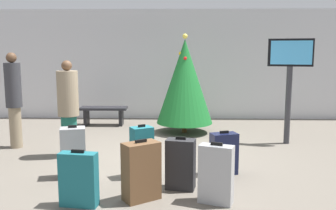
% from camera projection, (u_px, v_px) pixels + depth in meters
% --- Properties ---
extents(ground_plane, '(16.00, 16.00, 0.00)m').
position_uv_depth(ground_plane, '(155.00, 160.00, 6.57)').
color(ground_plane, '#665E54').
extents(back_wall, '(16.00, 0.20, 3.09)m').
position_uv_depth(back_wall, '(163.00, 65.00, 10.46)').
color(back_wall, silver).
rests_on(back_wall, ground_plane).
extents(holiday_tree, '(1.32, 1.32, 2.33)m').
position_uv_depth(holiday_tree, '(185.00, 81.00, 8.59)').
color(holiday_tree, '#4C3319').
rests_on(holiday_tree, ground_plane).
extents(flight_info_kiosk, '(0.88, 0.32, 2.19)m').
position_uv_depth(flight_info_kiosk, '(290.00, 71.00, 7.51)').
color(flight_info_kiosk, '#333338').
rests_on(flight_info_kiosk, ground_plane).
extents(waiting_bench, '(1.22, 0.44, 0.48)m').
position_uv_depth(waiting_bench, '(104.00, 112.00, 9.58)').
color(waiting_bench, black).
rests_on(waiting_bench, ground_plane).
extents(traveller_0, '(0.46, 0.46, 1.77)m').
position_uv_depth(traveller_0, '(68.00, 107.00, 6.66)').
color(traveller_0, '#19594C').
rests_on(traveller_0, ground_plane).
extents(traveller_1, '(0.37, 0.37, 1.91)m').
position_uv_depth(traveller_1, '(14.00, 97.00, 7.27)').
color(traveller_1, gray).
rests_on(traveller_1, ground_plane).
extents(suitcase_0, '(0.46, 0.34, 0.70)m').
position_uv_depth(suitcase_0, '(224.00, 154.00, 5.78)').
color(suitcase_0, '#141938').
rests_on(suitcase_0, ground_plane).
extents(suitcase_1, '(0.39, 0.35, 0.83)m').
position_uv_depth(suitcase_1, '(142.00, 152.00, 5.65)').
color(suitcase_1, '#19606B').
rests_on(suitcase_1, ground_plane).
extents(suitcase_2, '(0.53, 0.48, 0.81)m').
position_uv_depth(suitcase_2, '(141.00, 171.00, 4.77)').
color(suitcase_2, brown).
rests_on(suitcase_2, ground_plane).
extents(suitcase_3, '(0.43, 0.35, 0.82)m').
position_uv_depth(suitcase_3, '(73.00, 153.00, 5.62)').
color(suitcase_3, '#9EA0A5').
rests_on(suitcase_3, ground_plane).
extents(suitcase_4, '(0.47, 0.33, 0.80)m').
position_uv_depth(suitcase_4, '(216.00, 174.00, 4.66)').
color(suitcase_4, '#9EA0A5').
rests_on(suitcase_4, ground_plane).
extents(suitcase_5, '(0.49, 0.24, 0.73)m').
position_uv_depth(suitcase_5, '(79.00, 179.00, 4.58)').
color(suitcase_5, '#19606B').
rests_on(suitcase_5, ground_plane).
extents(suitcase_6, '(0.44, 0.31, 0.76)m').
position_uv_depth(suitcase_6, '(181.00, 164.00, 5.15)').
color(suitcase_6, '#232326').
rests_on(suitcase_6, ground_plane).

